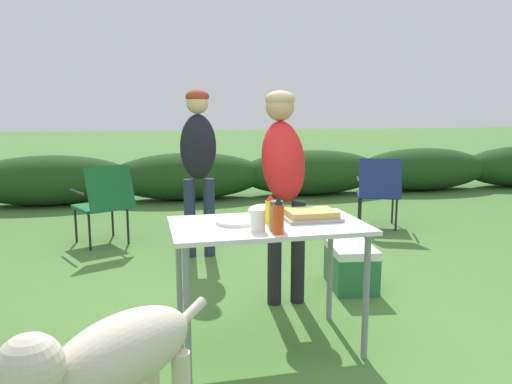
{
  "coord_description": "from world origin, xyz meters",
  "views": [
    {
      "loc": [
        -0.69,
        -2.68,
        1.38
      ],
      "look_at": [
        -0.03,
        0.19,
        0.89
      ],
      "focal_mm": 35.0,
      "sensor_mm": 36.0,
      "label": 1
    }
  ],
  "objects_px": {
    "mixing_bowl": "(264,211)",
    "dog": "(112,363)",
    "folding_table": "(268,236)",
    "camp_chair_green_behind_table": "(379,189)",
    "mustard_bottle": "(270,209)",
    "plate_stack": "(236,222)",
    "paper_cup_stack": "(258,220)",
    "hot_sauce_bottle": "(278,216)",
    "standing_person_in_navy_coat": "(198,154)",
    "camp_chair_near_hedge": "(104,200)",
    "standing_person_with_beanie": "(283,168)",
    "food_tray": "(311,215)",
    "cooler_box": "(351,266)",
    "spice_jar": "(276,216)"
  },
  "relations": [
    {
      "from": "spice_jar",
      "to": "standing_person_in_navy_coat",
      "type": "bearing_deg",
      "value": 95.05
    },
    {
      "from": "mixing_bowl",
      "to": "paper_cup_stack",
      "type": "relative_size",
      "value": 1.68
    },
    {
      "from": "plate_stack",
      "to": "camp_chair_near_hedge",
      "type": "xyz_separation_m",
      "value": [
        -0.89,
        2.46,
        -0.28
      ]
    },
    {
      "from": "folding_table",
      "to": "standing_person_in_navy_coat",
      "type": "distance_m",
      "value": 1.94
    },
    {
      "from": "plate_stack",
      "to": "standing_person_in_navy_coat",
      "type": "distance_m",
      "value": 1.88
    },
    {
      "from": "mustard_bottle",
      "to": "camp_chair_green_behind_table",
      "type": "distance_m",
      "value": 3.22
    },
    {
      "from": "folding_table",
      "to": "standing_person_in_navy_coat",
      "type": "xyz_separation_m",
      "value": [
        -0.18,
        1.91,
        0.31
      ]
    },
    {
      "from": "cooler_box",
      "to": "standing_person_in_navy_coat",
      "type": "bearing_deg",
      "value": -128.67
    },
    {
      "from": "spice_jar",
      "to": "camp_chair_green_behind_table",
      "type": "xyz_separation_m",
      "value": [
        1.96,
        2.69,
        -0.35
      ]
    },
    {
      "from": "camp_chair_near_hedge",
      "to": "spice_jar",
      "type": "bearing_deg",
      "value": -93.26
    },
    {
      "from": "plate_stack",
      "to": "standing_person_with_beanie",
      "type": "bearing_deg",
      "value": 55.13
    },
    {
      "from": "food_tray",
      "to": "cooler_box",
      "type": "xyz_separation_m",
      "value": [
        0.6,
        0.76,
        -0.6
      ]
    },
    {
      "from": "food_tray",
      "to": "standing_person_in_navy_coat",
      "type": "bearing_deg",
      "value": 103.49
    },
    {
      "from": "paper_cup_stack",
      "to": "hot_sauce_bottle",
      "type": "height_order",
      "value": "hot_sauce_bottle"
    },
    {
      "from": "plate_stack",
      "to": "camp_chair_green_behind_table",
      "type": "relative_size",
      "value": 0.28
    },
    {
      "from": "hot_sauce_bottle",
      "to": "plate_stack",
      "type": "bearing_deg",
      "value": 120.95
    },
    {
      "from": "food_tray",
      "to": "paper_cup_stack",
      "type": "distance_m",
      "value": 0.42
    },
    {
      "from": "plate_stack",
      "to": "hot_sauce_bottle",
      "type": "height_order",
      "value": "hot_sauce_bottle"
    },
    {
      "from": "mixing_bowl",
      "to": "dog",
      "type": "xyz_separation_m",
      "value": [
        -0.83,
        -1.09,
        -0.3
      ]
    },
    {
      "from": "spice_jar",
      "to": "standing_person_with_beanie",
      "type": "relative_size",
      "value": 0.1
    },
    {
      "from": "plate_stack",
      "to": "mustard_bottle",
      "type": "height_order",
      "value": "mustard_bottle"
    },
    {
      "from": "folding_table",
      "to": "camp_chair_green_behind_table",
      "type": "relative_size",
      "value": 1.32
    },
    {
      "from": "food_tray",
      "to": "cooler_box",
      "type": "distance_m",
      "value": 1.14
    },
    {
      "from": "mustard_bottle",
      "to": "dog",
      "type": "relative_size",
      "value": 0.22
    },
    {
      "from": "food_tray",
      "to": "mustard_bottle",
      "type": "relative_size",
      "value": 1.93
    },
    {
      "from": "folding_table",
      "to": "plate_stack",
      "type": "distance_m",
      "value": 0.2
    },
    {
      "from": "folding_table",
      "to": "camp_chair_near_hedge",
      "type": "distance_m",
      "value": 2.73
    },
    {
      "from": "food_tray",
      "to": "camp_chair_green_behind_table",
      "type": "xyz_separation_m",
      "value": [
        1.69,
        2.49,
        -0.3
      ]
    },
    {
      "from": "paper_cup_stack",
      "to": "mustard_bottle",
      "type": "xyz_separation_m",
      "value": [
        0.11,
        0.16,
        0.02
      ]
    },
    {
      "from": "food_tray",
      "to": "standing_person_with_beanie",
      "type": "distance_m",
      "value": 0.7
    },
    {
      "from": "standing_person_with_beanie",
      "to": "camp_chair_green_behind_table",
      "type": "distance_m",
      "value": 2.52
    },
    {
      "from": "mustard_bottle",
      "to": "standing_person_with_beanie",
      "type": "distance_m",
      "value": 0.78
    },
    {
      "from": "mixing_bowl",
      "to": "dog",
      "type": "relative_size",
      "value": 0.25
    },
    {
      "from": "food_tray",
      "to": "dog",
      "type": "height_order",
      "value": "food_tray"
    },
    {
      "from": "spice_jar",
      "to": "plate_stack",
      "type": "bearing_deg",
      "value": 133.07
    },
    {
      "from": "mixing_bowl",
      "to": "camp_chair_near_hedge",
      "type": "xyz_separation_m",
      "value": [
        -1.09,
        2.34,
        -0.31
      ]
    },
    {
      "from": "dog",
      "to": "camp_chair_green_behind_table",
      "type": "xyz_separation_m",
      "value": [
        2.78,
        3.47,
        -0.01
      ]
    },
    {
      "from": "mixing_bowl",
      "to": "mustard_bottle",
      "type": "xyz_separation_m",
      "value": [
        -0.0,
        -0.16,
        0.04
      ]
    },
    {
      "from": "standing_person_in_navy_coat",
      "to": "camp_chair_near_hedge",
      "type": "xyz_separation_m",
      "value": [
        -0.9,
        0.59,
        -0.5
      ]
    },
    {
      "from": "mixing_bowl",
      "to": "camp_chair_near_hedge",
      "type": "height_order",
      "value": "camp_chair_near_hedge"
    },
    {
      "from": "mustard_bottle",
      "to": "dog",
      "type": "xyz_separation_m",
      "value": [
        -0.83,
        -0.94,
        -0.34
      ]
    },
    {
      "from": "mixing_bowl",
      "to": "standing_person_in_navy_coat",
      "type": "bearing_deg",
      "value": 96.22
    },
    {
      "from": "folding_table",
      "to": "camp_chair_green_behind_table",
      "type": "height_order",
      "value": "camp_chair_green_behind_table"
    },
    {
      "from": "mustard_bottle",
      "to": "standing_person_in_navy_coat",
      "type": "xyz_separation_m",
      "value": [
        -0.19,
        1.91,
        0.15
      ]
    },
    {
      "from": "folding_table",
      "to": "mixing_bowl",
      "type": "relative_size",
      "value": 5.61
    },
    {
      "from": "plate_stack",
      "to": "mixing_bowl",
      "type": "height_order",
      "value": "mixing_bowl"
    },
    {
      "from": "camp_chair_near_hedge",
      "to": "standing_person_in_navy_coat",
      "type": "bearing_deg",
      "value": -58.74
    },
    {
      "from": "standing_person_with_beanie",
      "to": "paper_cup_stack",
      "type": "bearing_deg",
      "value": -111.99
    },
    {
      "from": "plate_stack",
      "to": "cooler_box",
      "type": "bearing_deg",
      "value": 35.84
    },
    {
      "from": "food_tray",
      "to": "plate_stack",
      "type": "bearing_deg",
      "value": -179.45
    }
  ]
}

